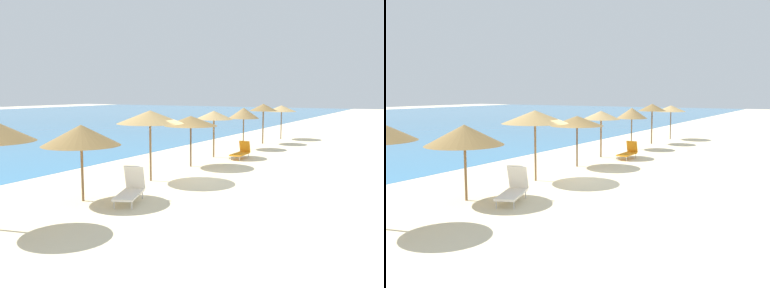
{
  "view_description": "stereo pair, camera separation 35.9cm",
  "coord_description": "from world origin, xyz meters",
  "views": [
    {
      "loc": [
        -15.03,
        -8.78,
        3.6
      ],
      "look_at": [
        2.15,
        0.86,
        1.18
      ],
      "focal_mm": 39.87,
      "sensor_mm": 36.0,
      "label": 1
    },
    {
      "loc": [
        -14.85,
        -9.1,
        3.6
      ],
      "look_at": [
        2.15,
        0.86,
        1.18
      ],
      "focal_mm": 39.87,
      "sensor_mm": 36.0,
      "label": 2
    }
  ],
  "objects": [
    {
      "name": "beach_umbrella_3",
      "position": [
        -4.77,
        1.13,
        2.19
      ],
      "size": [
        2.59,
        2.59,
        2.54
      ],
      "color": "brown",
      "rests_on": "ground_plane"
    },
    {
      "name": "beach_umbrella_9",
      "position": [
        16.59,
        1.15,
        2.33
      ],
      "size": [
        2.22,
        2.22,
        2.57
      ],
      "color": "brown",
      "rests_on": "ground_plane"
    },
    {
      "name": "beach_umbrella_4",
      "position": [
        -1.01,
        1.02,
        2.59
      ],
      "size": [
        2.69,
        2.69,
        2.86
      ],
      "color": "brown",
      "rests_on": "ground_plane"
    },
    {
      "name": "beach_umbrella_8",
      "position": [
        13.16,
        1.37,
        2.51
      ],
      "size": [
        1.93,
        1.93,
        2.77
      ],
      "color": "brown",
      "rests_on": "ground_plane"
    },
    {
      "name": "beach_umbrella_6",
      "position": [
        5.89,
        1.59,
        2.32
      ],
      "size": [
        2.1,
        2.1,
        2.57
      ],
      "color": "brown",
      "rests_on": "ground_plane"
    },
    {
      "name": "beach_umbrella_7",
      "position": [
        9.85,
        1.47,
        2.27
      ],
      "size": [
        1.94,
        1.94,
        2.6
      ],
      "color": "brown",
      "rests_on": "ground_plane"
    },
    {
      "name": "beach_umbrella_5",
      "position": [
        2.7,
        1.24,
        2.21
      ],
      "size": [
        2.58,
        2.58,
        2.45
      ],
      "color": "brown",
      "rests_on": "ground_plane"
    },
    {
      "name": "lounge_chair_0",
      "position": [
        6.16,
        0.06,
        0.36
      ],
      "size": [
        1.59,
        0.61,
        0.92
      ],
      "rotation": [
        0.0,
        0.0,
        1.58
      ],
      "color": "orange",
      "rests_on": "ground_plane"
    },
    {
      "name": "ground_plane",
      "position": [
        0.0,
        0.0,
        0.0
      ],
      "size": [
        160.0,
        160.0,
        0.0
      ],
      "primitive_type": "plane",
      "color": "beige"
    },
    {
      "name": "lounge_chair_1",
      "position": [
        -4.07,
        -0.32,
        0.42
      ],
      "size": [
        1.85,
        1.26,
        1.14
      ],
      "rotation": [
        0.0,
        0.0,
        1.95
      ],
      "color": "white",
      "rests_on": "ground_plane"
    }
  ]
}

